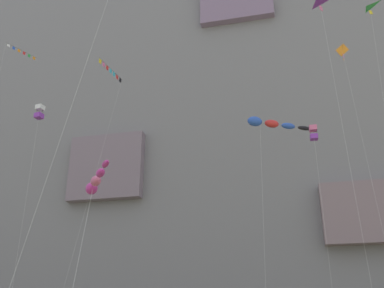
{
  "coord_description": "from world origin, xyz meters",
  "views": [
    {
      "loc": [
        6.02,
        -6.23,
        2.38
      ],
      "look_at": [
        -0.61,
        21.82,
        14.38
      ],
      "focal_mm": 41.3,
      "sensor_mm": 36.0,
      "label": 1
    }
  ],
  "objects": [
    {
      "name": "kite_box_near_cliff",
      "position": [
        -18.85,
        30.04,
        23.0
      ],
      "size": [
        2.21,
        3.2,
        23.83
      ],
      "color": "white",
      "rests_on": "ground"
    },
    {
      "name": "kite_delta_front_field",
      "position": [
        14.99,
        32.94,
        31.15
      ],
      "size": [
        2.22,
        3.39,
        32.28
      ],
      "color": "green",
      "rests_on": "ground"
    },
    {
      "name": "kite_banner_low_right",
      "position": [
        -26.03,
        34.09,
        30.62
      ],
      "size": [
        2.17,
        4.71,
        34.82
      ],
      "color": "black",
      "rests_on": "ground"
    },
    {
      "name": "kite_delta_far_right",
      "position": [
        9.62,
        26.28,
        27.91
      ],
      "size": [
        2.08,
        6.07,
        28.65
      ],
      "color": "purple",
      "rests_on": "ground"
    },
    {
      "name": "cliff_face",
      "position": [
        0.01,
        66.16,
        40.17
      ],
      "size": [
        180.0,
        33.44,
        80.41
      ],
      "color": "gray",
      "rests_on": "ground"
    },
    {
      "name": "kite_box_high_right",
      "position": [
        8.26,
        30.42,
        17.99
      ],
      "size": [
        0.68,
        1.39,
        18.73
      ],
      "color": "pink",
      "rests_on": "ground"
    },
    {
      "name": "kite_windsock_low_center",
      "position": [
        -2.32,
        10.72,
        8.24
      ],
      "size": [
        2.56,
        5.05,
        8.52
      ],
      "color": "#CC3399",
      "rests_on": "ground"
    },
    {
      "name": "kite_banner_mid_right",
      "position": [
        -15.85,
        39.54,
        32.11
      ],
      "size": [
        2.55,
        7.54,
        33.75
      ],
      "color": "black",
      "rests_on": "ground"
    },
    {
      "name": "kite_windsock_low_left",
      "position": [
        4.64,
        29.72,
        19.03
      ],
      "size": [
        5.69,
        8.24,
        19.48
      ],
      "color": "blue",
      "rests_on": "ground"
    },
    {
      "name": "kite_diamond_upper_right",
      "position": [
        12.04,
        31.93,
        24.67
      ],
      "size": [
        1.79,
        2.29,
        27.92
      ],
      "color": "orange",
      "rests_on": "ground"
    }
  ]
}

